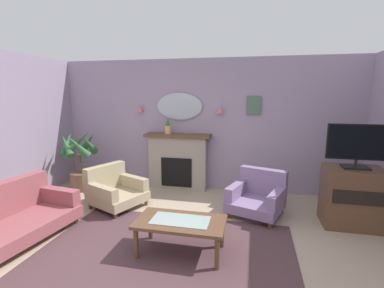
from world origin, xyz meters
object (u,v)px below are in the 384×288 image
(wall_sconce_left, at_px, (140,109))
(framed_picture, at_px, (254,105))
(fireplace, at_px, (178,162))
(tv_flatscreen, at_px, (358,145))
(armchair_beside_couch, at_px, (114,189))
(tv_cabinet, at_px, (352,197))
(mantel_vase_left, at_px, (168,127))
(coffee_table, at_px, (180,225))
(floral_couch, at_px, (5,220))
(potted_plant_tall_palm, at_px, (79,160))
(wall_sconce_right, at_px, (220,110))
(armchair_by_coffee_table, at_px, (258,196))
(wall_mirror, at_px, (179,107))

(wall_sconce_left, bearing_deg, framed_picture, 1.46)
(fireplace, distance_m, tv_flatscreen, 3.25)
(fireplace, bearing_deg, tv_flatscreen, -19.87)
(armchair_beside_couch, relative_size, tv_cabinet, 1.19)
(fireplace, height_order, mantel_vase_left, mantel_vase_left)
(fireplace, height_order, armchair_beside_couch, fireplace)
(coffee_table, distance_m, floral_couch, 2.36)
(mantel_vase_left, bearing_deg, coffee_table, -69.32)
(potted_plant_tall_palm, bearing_deg, tv_flatscreen, -6.37)
(wall_sconce_left, distance_m, potted_plant_tall_palm, 1.63)
(fireplace, height_order, coffee_table, fireplace)
(framed_picture, distance_m, tv_flatscreen, 2.00)
(wall_sconce_right, bearing_deg, potted_plant_tall_palm, -167.54)
(wall_sconce_right, bearing_deg, tv_flatscreen, -28.72)
(coffee_table, bearing_deg, armchair_by_coffee_table, 56.57)
(wall_sconce_left, height_order, coffee_table, wall_sconce_left)
(wall_mirror, distance_m, floral_couch, 3.51)
(fireplace, height_order, wall_mirror, wall_mirror)
(framed_picture, xyz_separation_m, armchair_beside_couch, (-2.35, -1.30, -1.44))
(wall_sconce_left, xyz_separation_m, floral_couch, (-0.81, -2.71, -1.34))
(framed_picture, height_order, potted_plant_tall_palm, framed_picture)
(tv_cabinet, bearing_deg, armchair_by_coffee_table, 173.93)
(mantel_vase_left, relative_size, coffee_table, 0.30)
(wall_sconce_left, distance_m, wall_sconce_right, 1.70)
(tv_flatscreen, bearing_deg, framed_picture, 140.41)
(wall_mirror, height_order, potted_plant_tall_palm, wall_mirror)
(framed_picture, height_order, armchair_by_coffee_table, framed_picture)
(armchair_beside_couch, distance_m, potted_plant_tall_palm, 1.31)
(wall_mirror, distance_m, armchair_beside_couch, 2.09)
(wall_mirror, xyz_separation_m, wall_sconce_left, (-0.85, -0.05, -0.05))
(wall_sconce_right, distance_m, framed_picture, 0.66)
(floral_couch, relative_size, armchair_by_coffee_table, 1.74)
(fireplace, bearing_deg, floral_couch, -122.44)
(mantel_vase_left, bearing_deg, armchair_beside_couch, -120.24)
(wall_sconce_left, relative_size, floral_couch, 0.08)
(mantel_vase_left, xyz_separation_m, coffee_table, (0.88, -2.33, -0.92))
(wall_sconce_right, height_order, armchair_by_coffee_table, wall_sconce_right)
(wall_mirror, distance_m, potted_plant_tall_palm, 2.33)
(wall_sconce_right, bearing_deg, wall_mirror, 176.63)
(fireplace, distance_m, armchair_by_coffee_table, 1.89)
(wall_mirror, relative_size, wall_sconce_left, 6.86)
(wall_sconce_left, height_order, wall_sconce_right, same)
(framed_picture, relative_size, tv_flatscreen, 0.43)
(coffee_table, xyz_separation_m, floral_couch, (-2.34, -0.26, -0.06))
(armchair_beside_couch, bearing_deg, framed_picture, 28.97)
(armchair_by_coffee_table, distance_m, potted_plant_tall_palm, 3.62)
(armchair_beside_couch, bearing_deg, wall_mirror, 56.54)
(mantel_vase_left, distance_m, wall_sconce_right, 1.12)
(wall_sconce_left, distance_m, tv_flatscreen, 4.04)
(floral_couch, height_order, armchair_beside_couch, floral_couch)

